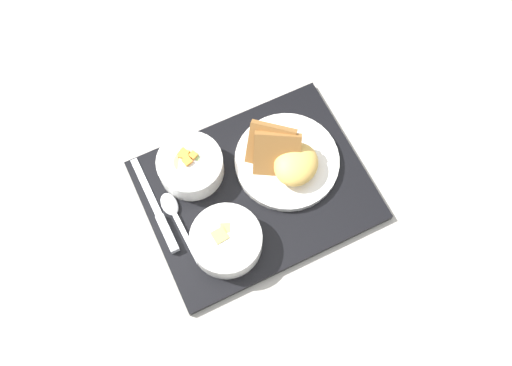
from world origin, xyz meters
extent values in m
plane|color=#ADA89E|center=(0.00, 0.00, 0.00)|extent=(4.00, 4.00, 0.00)
cube|color=black|center=(0.00, 0.00, 0.01)|extent=(0.41, 0.32, 0.01)
cylinder|color=white|center=(-0.09, 0.08, 0.04)|extent=(0.12, 0.12, 0.05)
torus|color=white|center=(-0.09, 0.08, 0.06)|extent=(0.12, 0.12, 0.01)
cylinder|color=#9EC67A|center=(-0.09, 0.06, 0.05)|extent=(0.07, 0.07, 0.02)
cylinder|color=#9EC67A|center=(-0.10, 0.09, 0.06)|extent=(0.05, 0.06, 0.02)
cylinder|color=#9EC67A|center=(-0.10, 0.08, 0.06)|extent=(0.06, 0.06, 0.02)
cylinder|color=#9EC67A|center=(-0.09, 0.08, 0.05)|extent=(0.05, 0.05, 0.01)
cylinder|color=#9EC67A|center=(-0.12, 0.07, 0.05)|extent=(0.05, 0.06, 0.02)
cube|color=orange|center=(-0.08, 0.09, 0.06)|extent=(0.02, 0.02, 0.02)
cube|color=orange|center=(-0.10, 0.10, 0.06)|extent=(0.02, 0.02, 0.01)
cube|color=orange|center=(-0.10, 0.08, 0.06)|extent=(0.02, 0.02, 0.02)
cube|color=orange|center=(-0.10, 0.10, 0.06)|extent=(0.02, 0.02, 0.01)
cylinder|color=white|center=(-0.09, -0.07, 0.04)|extent=(0.13, 0.13, 0.05)
torus|color=white|center=(-0.09, -0.07, 0.06)|extent=(0.13, 0.13, 0.01)
cylinder|color=#B29342|center=(-0.09, -0.07, 0.04)|extent=(0.11, 0.11, 0.03)
cube|color=#D1B75B|center=(-0.09, -0.06, 0.06)|extent=(0.02, 0.02, 0.01)
cube|color=#D1B75B|center=(-0.10, -0.07, 0.06)|extent=(0.03, 0.03, 0.02)
cylinder|color=white|center=(0.07, 0.02, 0.02)|extent=(0.20, 0.20, 0.01)
ellipsoid|color=#EAB756|center=(0.08, 0.00, 0.05)|extent=(0.12, 0.11, 0.04)
cube|color=#93602D|center=(0.05, 0.05, 0.06)|extent=(0.10, 0.10, 0.08)
cube|color=#93602D|center=(0.06, 0.03, 0.06)|extent=(0.10, 0.10, 0.08)
cube|color=silver|center=(-0.18, 0.09, 0.02)|extent=(0.02, 0.13, 0.00)
cube|color=silver|center=(-0.18, -0.01, 0.02)|extent=(0.02, 0.07, 0.02)
ellipsoid|color=silver|center=(-0.16, 0.04, 0.02)|extent=(0.03, 0.05, 0.01)
cube|color=silver|center=(-0.15, -0.04, 0.02)|extent=(0.01, 0.10, 0.01)
camera|label=1|loc=(-0.15, -0.32, 0.95)|focal=38.00mm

